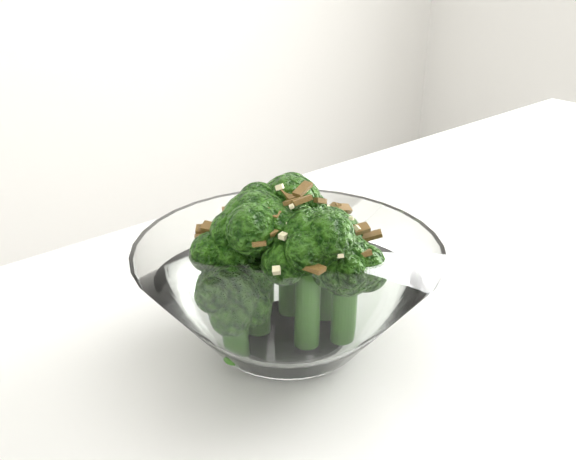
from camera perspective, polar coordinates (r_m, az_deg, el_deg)
broccoli_dish at (r=0.40m, az=-0.05°, el=-4.75°), size 0.19×0.19×0.11m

